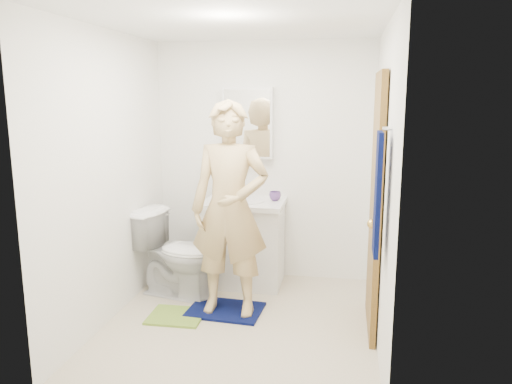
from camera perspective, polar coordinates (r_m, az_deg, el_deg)
floor at (r=4.31m, az=-1.82°, el=-14.89°), size 2.20×2.40×0.02m
ceiling at (r=3.91m, az=-2.05°, el=18.89°), size 2.20×2.40×0.02m
wall_back at (r=5.11m, az=0.92°, el=3.46°), size 2.20×0.02×2.40m
wall_front at (r=2.79m, az=-7.15°, el=-3.08°), size 2.20×0.02×2.40m
wall_left at (r=4.30m, az=-16.54°, el=1.56°), size 0.02×2.40×2.40m
wall_right at (r=3.86m, az=14.40°, el=0.61°), size 0.02×2.40×2.40m
vanity_cabinet at (r=5.02m, az=-1.35°, el=-6.03°), size 0.75×0.55×0.80m
countertop at (r=4.92m, az=-1.38°, el=-1.29°), size 0.79×0.59×0.05m
sink_basin at (r=4.91m, az=-1.38°, el=-1.12°), size 0.40×0.40×0.03m
faucet at (r=5.07m, az=-0.97°, el=0.08°), size 0.03×0.03×0.12m
medicine_cabinet at (r=5.03m, az=-0.90°, el=7.91°), size 0.50×0.12×0.70m
mirror_panel at (r=4.97m, az=-1.04°, el=7.87°), size 0.46×0.01×0.66m
door at (r=4.04m, az=13.50°, el=-1.43°), size 0.05×0.80×2.05m
door_knob at (r=3.74m, az=13.09°, el=-3.58°), size 0.07×0.07×0.07m
towel at (r=3.29m, az=13.73°, el=-0.26°), size 0.03×0.24×0.80m
towel_hook at (r=3.24m, az=14.79°, el=7.03°), size 0.06×0.02×0.02m
toilet at (r=4.78m, az=-8.85°, el=-6.97°), size 0.88×0.62×0.82m
bath_mat at (r=4.53m, az=-3.52°, el=-13.31°), size 0.67×0.50×0.02m
green_rug at (r=4.46m, az=-9.10°, el=-13.82°), size 0.47×0.40×0.02m
soap_dispenser at (r=4.87m, az=-3.49°, el=0.09°), size 0.11×0.11×0.20m
toothbrush_cup at (r=4.91m, az=2.19°, el=-0.47°), size 0.14×0.14×0.09m
man at (r=4.20m, az=-3.02°, el=-1.97°), size 0.67×0.44×1.82m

